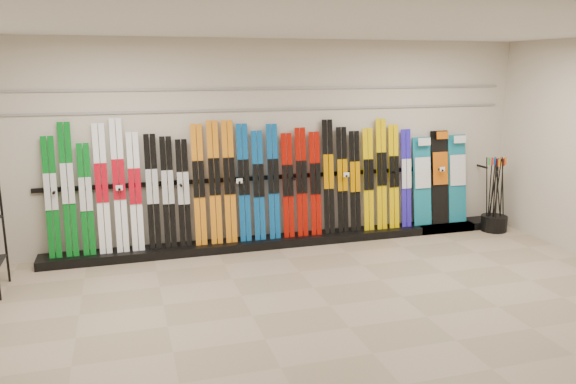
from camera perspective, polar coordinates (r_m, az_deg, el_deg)
name	(u,v)px	position (r m, az deg, el deg)	size (l,w,h in m)	color
floor	(330,306)	(6.39, 4.29, -11.46)	(8.00, 8.00, 0.00)	gray
back_wall	(271,144)	(8.29, -1.73, 4.94)	(8.00, 8.00, 0.00)	beige
ceiling	(335,26)	(5.85, 4.79, 16.46)	(8.00, 8.00, 0.00)	silver
ski_rack_base	(290,240)	(8.46, 0.20, -4.90)	(8.00, 0.40, 0.12)	black
skis	(243,185)	(8.11, -4.61, 0.72)	(5.36, 0.23, 1.82)	#076B1A
snowboards	(440,179)	(9.37, 15.17, 1.27)	(0.95, 0.23, 1.49)	#14728C
pole_bin	(494,223)	(9.71, 20.18, -2.99)	(0.41, 0.41, 0.25)	black
ski_poles	(495,194)	(9.57, 20.29, -0.22)	(0.33, 0.27, 1.18)	black
slatwall_rail_0	(271,109)	(8.22, -1.71, 8.38)	(7.60, 0.02, 0.03)	gray
slatwall_rail_1	(271,88)	(8.21, -1.73, 10.47)	(7.60, 0.02, 0.03)	gray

